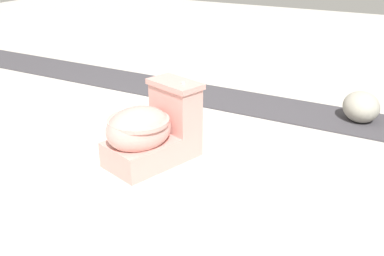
# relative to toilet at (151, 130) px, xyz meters

# --- Properties ---
(ground_plane) EXTENTS (14.00, 14.00, 0.00)m
(ground_plane) POSITION_rel_toilet_xyz_m (0.03, -0.04, -0.22)
(ground_plane) COLOR beige
(gravel_strip) EXTENTS (0.56, 8.00, 0.01)m
(gravel_strip) POSITION_rel_toilet_xyz_m (-1.33, 0.46, -0.21)
(gravel_strip) COLOR #423F44
(gravel_strip) RESTS_ON ground
(toilet) EXTENTS (0.71, 0.54, 0.52)m
(toilet) POSITION_rel_toilet_xyz_m (0.00, 0.00, 0.00)
(toilet) COLOR #E09E93
(toilet) RESTS_ON ground
(boulder_near) EXTENTS (0.42, 0.41, 0.25)m
(boulder_near) POSITION_rel_toilet_xyz_m (-1.38, 1.08, -0.10)
(boulder_near) COLOR #ADA899
(boulder_near) RESTS_ON ground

